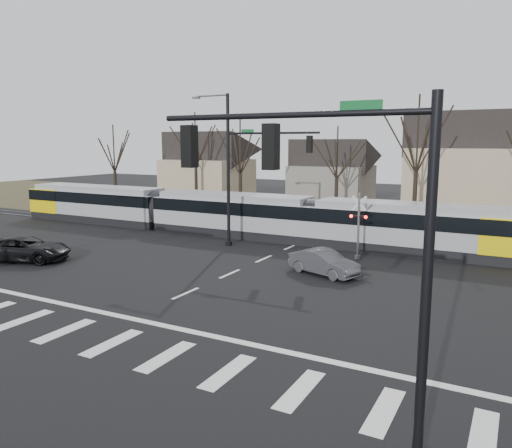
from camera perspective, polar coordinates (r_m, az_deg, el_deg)
The scene contains 16 objects.
ground at distance 22.35m, azimuth -11.11°, elevation -9.14°, with size 140.00×140.00×0.00m, color black.
grass_verge at distance 50.68m, azimuth 12.38°, elevation 1.13°, with size 140.00×28.00×0.01m, color #38331E.
crosswalk at distance 19.62m, azimuth -18.67°, elevation -12.10°, with size 27.00×2.60×0.01m.
stop_line at distance 21.07m, azimuth -14.25°, elevation -10.39°, with size 28.00×0.35×0.01m, color silver.
lane_dashes at distance 35.75m, azimuth 5.31°, elevation -2.03°, with size 0.18×30.00×0.01m.
rail_pair at distance 35.56m, azimuth 5.19°, elevation -2.05°, with size 90.00×1.52×0.06m.
tram at distance 38.08m, azimuth -2.78°, elevation 1.33°, with size 41.98×3.12×3.18m.
sedan at distance 26.97m, azimuth 7.76°, elevation -4.38°, with size 4.28×2.67×1.33m, color #3F4145.
suv at distance 32.84m, azimuth -24.91°, elevation -2.59°, with size 5.79×4.26×1.46m, color black.
signal_pole_near_right at distance 11.04m, azimuth 9.54°, elevation -0.38°, with size 6.72×0.44×8.00m.
signal_pole_far at distance 32.98m, azimuth -0.82°, elevation 7.03°, with size 9.28×0.44×10.20m.
rail_crossing_signal at distance 30.78m, azimuth 11.62°, elevation -0.47°, with size 1.08×0.36×4.00m.
tree_row at distance 43.92m, azimuth 12.97°, elevation 6.44°, with size 59.20×7.20×10.00m.
house_a at distance 60.55m, azimuth -5.55°, elevation 6.84°, with size 9.72×8.64×8.60m.
house_b at distance 55.61m, azimuth 8.68°, elevation 6.05°, with size 8.64×7.56×7.65m.
house_c at distance 49.57m, azimuth 23.03°, elevation 6.51°, with size 10.80×8.64×10.10m.
Camera 1 is at (13.57, -16.32, 6.99)m, focal length 35.00 mm.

